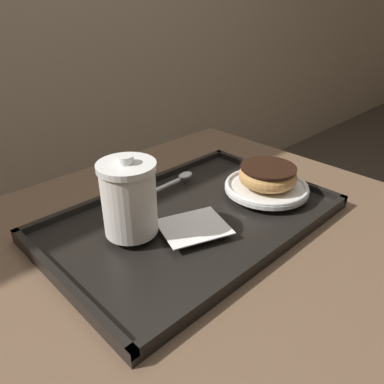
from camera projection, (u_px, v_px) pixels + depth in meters
name	position (u px, v px, depth m)	size (l,w,h in m)	color
cafe_table	(198.00, 304.00, 0.73)	(0.85, 0.74, 0.71)	brown
serving_tray	(192.00, 220.00, 0.67)	(0.51, 0.33, 0.02)	black
napkin_paper	(194.00, 227.00, 0.62)	(0.13, 0.12, 0.00)	white
coffee_cup_front	(129.00, 198.00, 0.58)	(0.09, 0.09, 0.13)	white
plate_with_chocolate_donut	(267.00, 187.00, 0.73)	(0.16, 0.16, 0.01)	white
donut_chocolate_glazed	(268.00, 175.00, 0.72)	(0.11, 0.11, 0.04)	tan
spoon	(179.00, 178.00, 0.77)	(0.14, 0.02, 0.01)	silver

